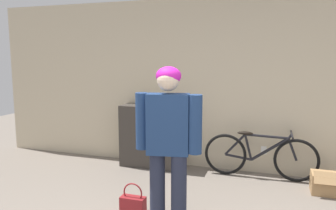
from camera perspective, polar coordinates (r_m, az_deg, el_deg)
wall_back at (r=5.00m, az=10.46°, el=3.42°), size 8.00×0.07×2.60m
side_shelf at (r=5.18m, az=-2.83°, el=-5.43°), size 0.97×0.37×0.97m
person at (r=3.17m, az=0.01°, el=-5.81°), size 0.66×0.25×1.63m
bicycle at (r=4.88m, az=15.68°, el=-8.47°), size 1.58×0.46×0.68m
banana at (r=5.05m, az=-3.26°, el=0.05°), size 0.33×0.09×0.04m
handbag at (r=3.78m, az=-6.12°, el=-16.78°), size 0.28×0.12×0.36m
cardboard_box at (r=4.72m, az=26.65°, el=-12.18°), size 0.49×0.36×0.31m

